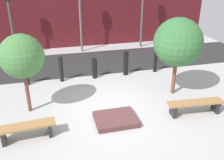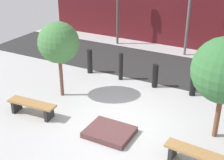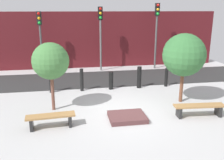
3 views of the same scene
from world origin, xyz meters
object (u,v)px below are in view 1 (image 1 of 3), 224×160
(bollard_right, at_px, (126,63))
(traffic_light_west, at_px, (9,8))
(bench_right, at_px, (195,105))
(bollard_far_left, at_px, (26,73))
(tree_behind_right_bench, at_px, (178,42))
(tree_behind_left_bench, at_px, (22,57))
(bench_left, at_px, (27,129))
(traffic_light_mid_west, at_px, (80,3))
(bollard_center, at_px, (95,68))
(bollard_far_right, at_px, (155,62))
(bollard_left, at_px, (61,69))
(planter_bed, at_px, (116,119))

(bollard_right, distance_m, traffic_light_west, 6.71)
(bench_right, xyz_separation_m, bollard_far_left, (-5.52, 3.75, 0.17))
(tree_behind_right_bench, xyz_separation_m, bollard_right, (-1.23, 2.18, -1.48))
(tree_behind_left_bench, relative_size, bollard_far_left, 2.64)
(bench_left, distance_m, tree_behind_right_bench, 5.80)
(bench_right, relative_size, traffic_light_mid_west, 0.48)
(bollard_right, xyz_separation_m, traffic_light_mid_west, (-1.43, 3.94, 2.18))
(bollard_center, bearing_deg, bollard_far_left, 180.00)
(bollard_far_right, bearing_deg, traffic_light_mid_west, 125.98)
(tree_behind_left_bench, height_order, bollard_right, tree_behind_left_bench)
(bollard_far_left, distance_m, traffic_light_mid_west, 5.35)
(bollard_right, bearing_deg, bollard_left, 180.00)
(tree_behind_left_bench, xyz_separation_m, bollard_center, (2.66, 2.18, -1.50))
(bench_right, xyz_separation_m, bollard_right, (-1.23, 3.75, 0.21))
(bench_right, distance_m, planter_bed, 2.68)
(bench_left, relative_size, planter_bed, 1.25)
(bollard_left, distance_m, traffic_light_west, 4.93)
(bollard_right, xyz_separation_m, traffic_light_west, (-5.05, 3.94, 2.01))
(bollard_far_left, xyz_separation_m, bollard_center, (2.86, 0.00, -0.06))
(bollard_far_left, xyz_separation_m, bollard_left, (1.43, 0.00, 0.04))
(bollard_center, bearing_deg, traffic_light_west, 132.57)
(planter_bed, distance_m, traffic_light_mid_west, 7.94)
(bollard_left, bearing_deg, planter_bed, -68.04)
(bollard_center, bearing_deg, bench_right, -54.60)
(bench_left, relative_size, tree_behind_right_bench, 0.56)
(planter_bed, distance_m, bollard_far_left, 4.57)
(tree_behind_left_bench, height_order, traffic_light_mid_west, traffic_light_mid_west)
(bollard_far_right, bearing_deg, traffic_light_west, 148.70)
(bollard_far_left, bearing_deg, planter_bed, -51.11)
(tree_behind_left_bench, relative_size, traffic_light_mid_west, 0.67)
(bollard_center, relative_size, bollard_right, 0.82)
(bollard_far_left, bearing_deg, bollard_right, 0.00)
(traffic_light_mid_west, bearing_deg, traffic_light_west, -179.99)
(tree_behind_left_bench, relative_size, bollard_far_right, 2.81)
(bollard_left, height_order, bollard_right, bollard_left)
(planter_bed, bearing_deg, bollard_center, 90.00)
(bollard_far_right, xyz_separation_m, traffic_light_mid_west, (-2.86, 3.94, 2.25))
(bollard_left, bearing_deg, bollard_far_right, 0.00)
(bollard_right, distance_m, traffic_light_mid_west, 4.72)
(bench_left, bearing_deg, bollard_center, 50.27)
(bollard_far_left, bearing_deg, bench_left, -86.98)
(tree_behind_left_bench, bearing_deg, bollard_left, 60.56)
(tree_behind_right_bench, distance_m, bollard_center, 3.79)
(bollard_center, relative_size, traffic_light_west, 0.24)
(bench_left, bearing_deg, bollard_right, 38.14)
(bench_right, distance_m, traffic_light_mid_west, 8.48)
(planter_bed, xyz_separation_m, bollard_far_left, (-2.86, 3.55, 0.42))
(bollard_left, distance_m, bollard_far_right, 4.29)
(planter_bed, bearing_deg, bollard_left, 111.96)
(planter_bed, distance_m, bollard_left, 3.85)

